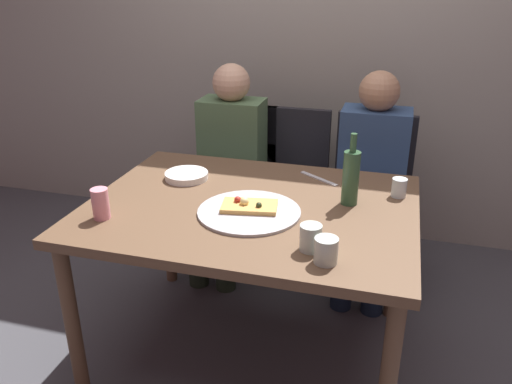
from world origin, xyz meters
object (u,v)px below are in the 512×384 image
pizza_slice_last (249,206)px  guest_in_beanie (371,174)px  plate_stack (187,176)px  chair_left (236,172)px  tumbler_far (399,188)px  soda_can (101,204)px  pizza_tray (249,212)px  wine_bottle (351,177)px  wine_glass (311,238)px  chair_middle (288,177)px  chair_right (371,186)px  table_knife (319,179)px  dining_table (251,221)px  tumbler_near (326,250)px  guest_in_sweater (228,160)px

pizza_slice_last → guest_in_beanie: size_ratio=0.20×
plate_stack → chair_left: chair_left is taller
tumbler_far → soda_can: bearing=-154.4°
tumbler_far → guest_in_beanie: (-0.14, 0.51, -0.15)m
pizza_tray → guest_in_beanie: 0.95m
wine_bottle → soda_can: (-0.91, -0.40, -0.06)m
soda_can → chair_left: size_ratio=0.14×
wine_glass → plate_stack: 0.83m
tumbler_far → guest_in_beanie: size_ratio=0.07×
chair_middle → guest_in_beanie: 0.52m
chair_right → chair_middle: bearing=0.0°
plate_stack → table_knife: (0.59, 0.16, -0.01)m
dining_table → chair_middle: 0.92m
guest_in_beanie → tumbler_near: bearing=86.3°
tumbler_near → plate_stack: size_ratio=0.45×
chair_right → wine_glass: bearing=83.6°
chair_middle → tumbler_far: bearing=133.3°
pizza_tray → tumbler_far: size_ratio=5.10×
tumbler_far → chair_middle: chair_middle is taller
soda_can → chair_right: chair_right is taller
pizza_slice_last → tumbler_near: (0.35, -0.31, 0.02)m
tumbler_far → table_knife: 0.37m
pizza_tray → pizza_slice_last: pizza_slice_last is taller
tumbler_far → table_knife: bearing=164.2°
soda_can → tumbler_far: bearing=25.6°
chair_right → pizza_tray: bearing=67.0°
soda_can → chair_right: bearing=51.1°
tumbler_far → wine_glass: (-0.28, -0.55, 0.01)m
pizza_slice_last → wine_glass: bearing=-39.4°
pizza_slice_last → wine_bottle: (0.38, 0.18, 0.10)m
dining_table → wine_bottle: size_ratio=4.45×
pizza_slice_last → tumbler_near: size_ratio=2.69×
tumbler_near → guest_in_beanie: bearing=86.3°
pizza_slice_last → pizza_tray: bearing=-70.4°
tumbler_near → guest_in_sweater: (-0.73, 1.13, -0.15)m
wine_bottle → tumbler_far: 0.25m
dining_table → table_knife: table_knife is taller
dining_table → chair_right: 1.02m
wine_bottle → guest_in_beanie: (0.05, 0.64, -0.23)m
tumbler_far → chair_middle: bearing=133.3°
dining_table → wine_glass: wine_glass is taller
chair_middle → guest_in_sweater: bearing=25.5°
pizza_tray → wine_glass: wine_glass is taller
wine_bottle → guest_in_beanie: 0.68m
table_knife → chair_left: 0.84m
guest_in_sweater → tumbler_far: bearing=151.5°
dining_table → wine_bottle: bearing=16.8°
dining_table → pizza_slice_last: bearing=-81.6°
dining_table → soda_can: bearing=-151.6°
wine_bottle → wine_glass: wine_bottle is taller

